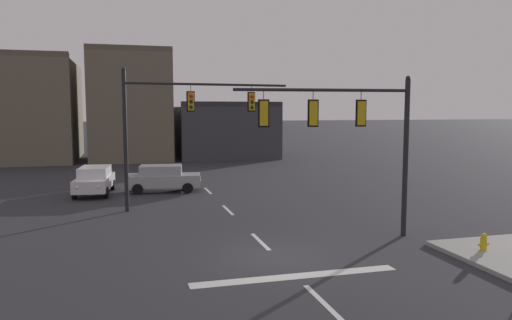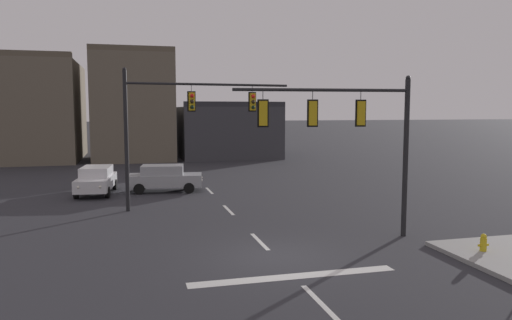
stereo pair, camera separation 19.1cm
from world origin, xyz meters
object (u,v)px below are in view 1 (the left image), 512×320
object	(u,v)px
signal_mast_near_side	(351,127)
car_lot_nearside	(95,180)
signal_mast_far_side	(176,115)
fire_hydrant	(483,245)
car_lot_middle	(163,178)

from	to	relation	value
signal_mast_near_side	car_lot_nearside	world-z (taller)	signal_mast_near_side
signal_mast_near_side	signal_mast_far_side	bearing A→B (deg)	127.42
signal_mast_near_side	signal_mast_far_side	distance (m)	9.55
signal_mast_far_side	fire_hydrant	distance (m)	14.88
signal_mast_near_side	car_lot_middle	bearing A→B (deg)	115.62
car_lot_middle	signal_mast_near_side	bearing A→B (deg)	-64.38
car_lot_middle	fire_hydrant	bearing A→B (deg)	-58.97
fire_hydrant	car_lot_middle	bearing A→B (deg)	121.03
signal_mast_far_side	fire_hydrant	world-z (taller)	signal_mast_far_side
car_lot_nearside	signal_mast_near_side	bearing A→B (deg)	-52.11
fire_hydrant	car_lot_nearside	bearing A→B (deg)	130.02
fire_hydrant	signal_mast_far_side	bearing A→B (deg)	130.73
car_lot_nearside	car_lot_middle	size ratio (longest dim) A/B	0.99
signal_mast_far_side	car_lot_nearside	size ratio (longest dim) A/B	1.84
car_lot_nearside	signal_mast_far_side	bearing A→B (deg)	-51.46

